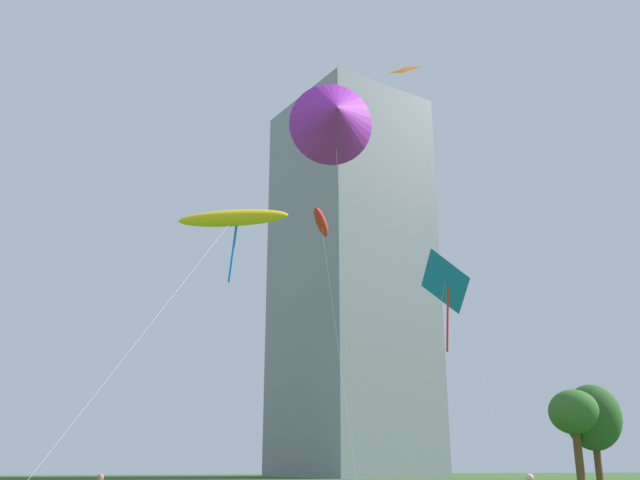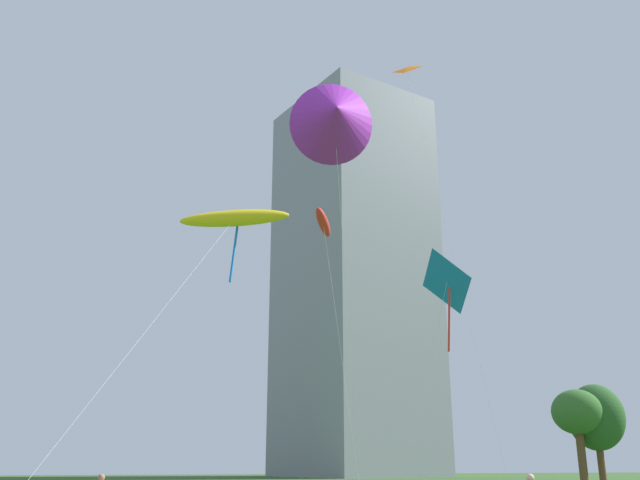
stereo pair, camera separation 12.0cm
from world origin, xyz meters
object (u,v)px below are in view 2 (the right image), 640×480
(kite_flying_6, at_px, (235,219))
(distant_highrise_0, at_px, (354,279))
(kite_flying_2, at_px, (408,72))
(kite_flying_3, at_px, (334,116))
(park_tree_0, at_px, (577,413))
(park_tree_1, at_px, (596,418))
(kite_flying_0, at_px, (447,285))
(kite_flying_7, at_px, (323,223))

(kite_flying_6, xyz_separation_m, distant_highrise_0, (40.03, 89.47, 23.04))
(kite_flying_2, distance_m, kite_flying_3, 28.41)
(distant_highrise_0, bearing_deg, park_tree_0, -112.93)
(distant_highrise_0, bearing_deg, kite_flying_2, -123.11)
(park_tree_0, xyz_separation_m, park_tree_1, (2.01, 0.43, -0.25))
(park_tree_0, relative_size, park_tree_1, 0.94)
(park_tree_0, bearing_deg, kite_flying_0, -139.91)
(kite_flying_6, xyz_separation_m, park_tree_1, (31.74, 17.55, -6.58))
(kite_flying_0, bearing_deg, kite_flying_7, 95.59)
(kite_flying_3, bearing_deg, park_tree_0, 41.59)
(kite_flying_6, height_order, distant_highrise_0, distant_highrise_0)
(kite_flying_3, distance_m, park_tree_1, 39.97)
(kite_flying_0, height_order, kite_flying_3, kite_flying_3)
(kite_flying_7, height_order, park_tree_1, kite_flying_7)
(park_tree_0, bearing_deg, kite_flying_6, -150.05)
(park_tree_0, height_order, distant_highrise_0, distant_highrise_0)
(park_tree_0, relative_size, distant_highrise_0, 0.11)
(kite_flying_2, bearing_deg, kite_flying_6, -139.94)
(kite_flying_0, xyz_separation_m, park_tree_0, (19.28, 16.23, -4.49))
(kite_flying_2, relative_size, park_tree_0, 4.01)
(kite_flying_2, relative_size, kite_flying_3, 2.01)
(kite_flying_3, height_order, distant_highrise_0, distant_highrise_0)
(kite_flying_2, xyz_separation_m, park_tree_0, (15.24, 4.94, -23.40))
(distant_highrise_0, bearing_deg, kite_flying_0, -123.29)
(kite_flying_3, xyz_separation_m, kite_flying_6, (-1.77, 7.69, -1.26))
(kite_flying_0, relative_size, distant_highrise_0, 0.16)
(kite_flying_2, bearing_deg, distant_highrise_0, 71.71)
(kite_flying_0, relative_size, kite_flying_7, 0.60)
(kite_flying_2, xyz_separation_m, kite_flying_3, (-12.73, -19.88, -15.81))
(kite_flying_3, xyz_separation_m, kite_flying_7, (7.29, 22.90, 4.64))
(kite_flying_3, distance_m, kite_flying_7, 24.48)
(kite_flying_2, distance_m, kite_flying_7, 12.78)
(kite_flying_0, height_order, distant_highrise_0, distant_highrise_0)
(kite_flying_7, relative_size, park_tree_1, 2.37)
(kite_flying_6, distance_m, distant_highrise_0, 100.69)
(kite_flying_2, height_order, kite_flying_7, kite_flying_2)
(kite_flying_6, relative_size, distant_highrise_0, 0.18)
(kite_flying_0, relative_size, park_tree_1, 1.42)
(distant_highrise_0, bearing_deg, kite_flying_3, -126.32)
(kite_flying_2, bearing_deg, kite_flying_3, -122.63)
(kite_flying_6, height_order, park_tree_1, kite_flying_6)
(kite_flying_6, bearing_deg, kite_flying_0, 4.93)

